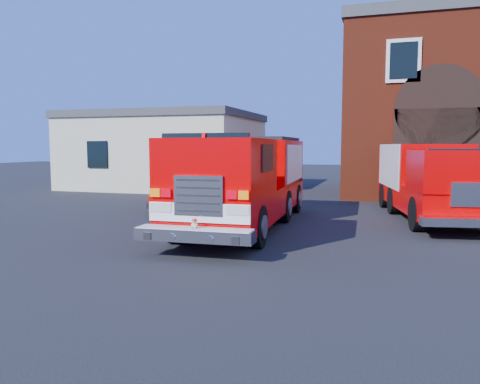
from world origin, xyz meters
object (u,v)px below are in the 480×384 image
(fire_engine, at_px, (246,179))
(pickup_truck, at_px, (187,187))
(side_building, at_px, (167,150))
(secondary_truck, at_px, (430,178))

(fire_engine, distance_m, pickup_truck, 4.84)
(side_building, distance_m, pickup_truck, 9.71)
(fire_engine, bearing_deg, side_building, 125.89)
(fire_engine, height_order, secondary_truck, fire_engine)
(pickup_truck, distance_m, secondary_truck, 8.95)
(side_building, height_order, fire_engine, side_building)
(fire_engine, xyz_separation_m, pickup_truck, (-3.45, 3.33, -0.60))
(secondary_truck, bearing_deg, fire_engine, -149.07)
(side_building, height_order, secondary_truck, side_building)
(secondary_truck, bearing_deg, side_building, 149.10)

